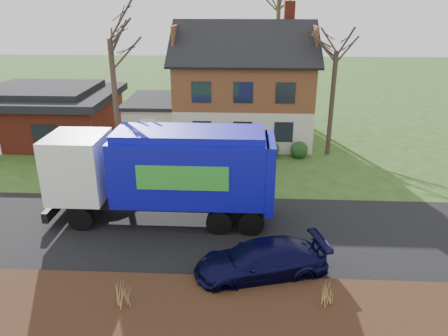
{
  "coord_description": "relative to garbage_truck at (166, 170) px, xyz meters",
  "views": [
    {
      "loc": [
        2.21,
        -16.55,
        9.55
      ],
      "look_at": [
        1.22,
        2.5,
        2.02
      ],
      "focal_mm": 35.0,
      "sensor_mm": 36.0,
      "label": 1
    }
  ],
  "objects": [
    {
      "name": "silver_sedan",
      "position": [
        -3.29,
        2.86,
        -1.79
      ],
      "size": [
        4.36,
        2.74,
        1.36
      ],
      "primitive_type": "imported",
      "rotation": [
        0.0,
        0.0,
        1.91
      ],
      "color": "#ADAEB5",
      "rests_on": "ground"
    },
    {
      "name": "grass_clump_mid",
      "position": [
        -0.33,
        -6.34,
        -1.7
      ],
      "size": [
        0.34,
        0.28,
        0.94
      ],
      "color": "#A68449",
      "rests_on": "mulch_verge"
    },
    {
      "name": "mulch_verge",
      "position": [
        1.24,
        -6.34,
        -2.32
      ],
      "size": [
        80.0,
        3.5,
        0.3
      ],
      "primitive_type": "cube",
      "color": "black",
      "rests_on": "ground"
    },
    {
      "name": "ground",
      "position": [
        1.24,
        -1.04,
        -2.47
      ],
      "size": [
        120.0,
        120.0,
        0.0
      ],
      "primitive_type": "plane",
      "color": "#2A4617",
      "rests_on": "ground"
    },
    {
      "name": "road",
      "position": [
        1.24,
        -1.04,
        -2.46
      ],
      "size": [
        80.0,
        7.0,
        0.02
      ],
      "primitive_type": "cube",
      "color": "black",
      "rests_on": "ground"
    },
    {
      "name": "navy_wagon",
      "position": [
        4.06,
        -4.22,
        -1.77
      ],
      "size": [
        5.15,
        3.16,
        1.39
      ],
      "primitive_type": "imported",
      "rotation": [
        0.0,
        0.0,
        -1.3
      ],
      "color": "black",
      "rests_on": "ground"
    },
    {
      "name": "main_house",
      "position": [
        2.72,
        12.87,
        1.56
      ],
      "size": [
        12.95,
        8.95,
        9.26
      ],
      "color": "beige",
      "rests_on": "ground"
    },
    {
      "name": "grass_clump_east",
      "position": [
        6.13,
        -5.91,
        -1.76
      ],
      "size": [
        0.33,
        0.27,
        0.82
      ],
      "color": "tan",
      "rests_on": "mulch_verge"
    },
    {
      "name": "tree_front_west",
      "position": [
        -4.02,
        6.57,
        6.0
      ],
      "size": [
        3.46,
        3.46,
        10.28
      ],
      "color": "#3F2F26",
      "rests_on": "ground"
    },
    {
      "name": "garbage_truck",
      "position": [
        0.0,
        0.0,
        0.0
      ],
      "size": [
        10.0,
        2.74,
        4.28
      ],
      "rotation": [
        0.0,
        0.0,
        -0.0
      ],
      "color": "black",
      "rests_on": "ground"
    },
    {
      "name": "tree_front_east",
      "position": [
        8.77,
        9.5,
        5.09
      ],
      "size": [
        3.35,
        3.35,
        9.3
      ],
      "color": "#3D2D24",
      "rests_on": "ground"
    },
    {
      "name": "ranch_house",
      "position": [
        -10.76,
        11.96,
        -0.66
      ],
      "size": [
        9.8,
        8.2,
        3.7
      ],
      "color": "maroon",
      "rests_on": "ground"
    }
  ]
}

